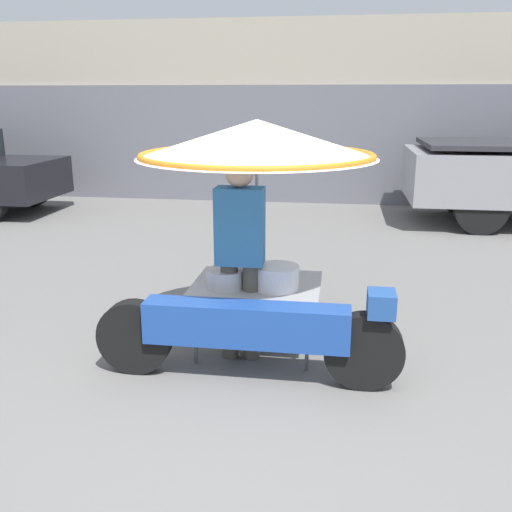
% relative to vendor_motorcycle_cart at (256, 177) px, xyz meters
% --- Properties ---
extents(ground_plane, '(36.00, 36.00, 0.00)m').
position_rel_vendor_motorcycle_cart_xyz_m(ground_plane, '(0.05, -1.03, -1.50)').
color(ground_plane, slate).
extents(shopfront_building, '(28.00, 2.06, 3.57)m').
position_rel_vendor_motorcycle_cart_xyz_m(shopfront_building, '(0.05, 8.15, 0.27)').
color(shopfront_building, '#B2A893').
rests_on(shopfront_building, ground).
extents(vendor_motorcycle_cart, '(2.36, 1.92, 1.94)m').
position_rel_vendor_motorcycle_cart_xyz_m(vendor_motorcycle_cart, '(0.00, 0.00, 0.00)').
color(vendor_motorcycle_cart, black).
rests_on(vendor_motorcycle_cart, ground).
extents(vendor_person, '(0.38, 0.22, 1.66)m').
position_rel_vendor_motorcycle_cart_xyz_m(vendor_person, '(-0.11, -0.11, -0.57)').
color(vendor_person, '#4C473D').
rests_on(vendor_person, ground).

